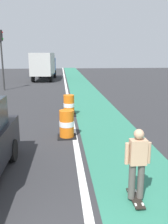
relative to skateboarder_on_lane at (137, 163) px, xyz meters
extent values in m
cube|color=#2D755B|center=(0.39, 9.66, -0.91)|extent=(2.50, 80.00, 0.01)
cube|color=silver|center=(-1.11, 9.66, -0.91)|extent=(0.20, 80.00, 0.01)
cube|color=black|center=(0.00, 0.00, -0.84)|extent=(0.22, 0.80, 0.02)
cylinder|color=silver|center=(-0.08, 0.26, -0.86)|extent=(0.04, 0.11, 0.11)
cylinder|color=silver|center=(0.08, 0.26, -0.86)|extent=(0.04, 0.11, 0.11)
cylinder|color=silver|center=(-0.08, -0.26, -0.86)|extent=(0.04, 0.11, 0.11)
cylinder|color=silver|center=(0.08, -0.26, -0.86)|extent=(0.04, 0.11, 0.11)
cylinder|color=#514C47|center=(-0.10, 0.00, -0.42)|extent=(0.15, 0.15, 0.82)
cylinder|color=#514C47|center=(0.10, 0.00, -0.42)|extent=(0.15, 0.15, 0.82)
cube|color=tan|center=(0.00, 0.00, 0.27)|extent=(0.36, 0.22, 0.56)
cylinder|color=tan|center=(-0.24, 0.00, 0.24)|extent=(0.09, 0.09, 0.48)
cylinder|color=tan|center=(0.24, 0.00, 0.24)|extent=(0.09, 0.09, 0.48)
sphere|color=tan|center=(0.00, 0.00, 0.67)|extent=(0.22, 0.22, 0.22)
cylinder|color=black|center=(-3.17, 2.39, -0.57)|extent=(0.30, 0.69, 0.68)
cylinder|color=orange|center=(-1.42, 4.37, -0.66)|extent=(0.56, 0.56, 0.42)
cylinder|color=white|center=(-1.42, 4.37, -0.35)|extent=(0.57, 0.57, 0.21)
cylinder|color=orange|center=(-1.42, 4.37, -0.03)|extent=(0.56, 0.56, 0.42)
cube|color=black|center=(-1.42, 4.37, -0.89)|extent=(0.73, 0.73, 0.04)
cylinder|color=orange|center=(-1.21, 7.82, -0.66)|extent=(0.56, 0.56, 0.42)
cylinder|color=white|center=(-1.21, 7.82, -0.35)|extent=(0.57, 0.57, 0.21)
cylinder|color=orange|center=(-1.21, 7.82, -0.03)|extent=(0.56, 0.56, 0.42)
cube|color=black|center=(-1.21, 7.82, -0.89)|extent=(0.73, 0.73, 0.04)
cube|color=beige|center=(-3.65, 24.78, 1.07)|extent=(2.64, 5.73, 2.50)
cube|color=#19478C|center=(-3.42, 28.62, 0.62)|extent=(2.31, 2.03, 2.10)
cylinder|color=black|center=(-4.46, 28.49, -0.43)|extent=(0.36, 0.98, 0.96)
cylinder|color=black|center=(-2.40, 28.36, -0.43)|extent=(0.36, 0.98, 0.96)
cylinder|color=black|center=(-4.77, 23.45, -0.43)|extent=(0.36, 0.98, 0.96)
cylinder|color=black|center=(-2.71, 23.32, -0.43)|extent=(0.36, 0.98, 0.96)
cylinder|color=#2D2D2D|center=(-6.61, 17.23, 1.19)|extent=(0.14, 0.14, 4.20)
cube|color=black|center=(-6.61, 17.23, 3.74)|extent=(0.32, 0.32, 0.90)
sphere|color=red|center=(-6.44, 17.23, 4.00)|extent=(0.16, 0.16, 0.16)
sphere|color=green|center=(-6.44, 17.23, 3.48)|extent=(0.16, 0.16, 0.16)
camera|label=1|loc=(-1.61, -4.69, 2.33)|focal=38.84mm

